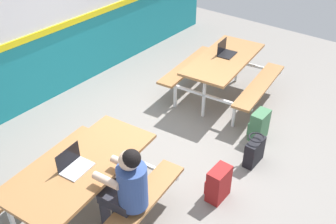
{
  "coord_description": "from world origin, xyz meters",
  "views": [
    {
      "loc": [
        -3.32,
        -2.7,
        3.45
      ],
      "look_at": [
        0.0,
        -0.09,
        0.55
      ],
      "focal_mm": 40.82,
      "sensor_mm": 36.0,
      "label": 1
    }
  ],
  "objects_px": {
    "student_nearer": "(126,187)",
    "laptop_dark": "(225,52)",
    "picnic_table_right": "(223,67)",
    "laptop_silver": "(74,165)",
    "backpack_dark": "(259,125)",
    "tote_bag_bright": "(254,151)",
    "satchel_spare": "(218,184)",
    "picnic_table_left": "(85,176)"
  },
  "relations": [
    {
      "from": "student_nearer",
      "to": "laptop_silver",
      "type": "relative_size",
      "value": 3.52
    },
    {
      "from": "laptop_dark",
      "to": "backpack_dark",
      "type": "relative_size",
      "value": 0.78
    },
    {
      "from": "tote_bag_bright",
      "to": "satchel_spare",
      "type": "relative_size",
      "value": 0.98
    },
    {
      "from": "picnic_table_right",
      "to": "satchel_spare",
      "type": "xyz_separation_m",
      "value": [
        -1.95,
        -1.15,
        -0.36
      ]
    },
    {
      "from": "picnic_table_right",
      "to": "laptop_silver",
      "type": "distance_m",
      "value": 3.16
    },
    {
      "from": "picnic_table_left",
      "to": "laptop_dark",
      "type": "relative_size",
      "value": 5.07
    },
    {
      "from": "picnic_table_right",
      "to": "laptop_dark",
      "type": "height_order",
      "value": "laptop_dark"
    },
    {
      "from": "laptop_silver",
      "to": "tote_bag_bright",
      "type": "xyz_separation_m",
      "value": [
        2.02,
        -1.09,
        -0.59
      ]
    },
    {
      "from": "laptop_dark",
      "to": "tote_bag_bright",
      "type": "distance_m",
      "value": 1.87
    },
    {
      "from": "picnic_table_left",
      "to": "laptop_silver",
      "type": "bearing_deg",
      "value": 163.4
    },
    {
      "from": "satchel_spare",
      "to": "tote_bag_bright",
      "type": "bearing_deg",
      "value": -3.26
    },
    {
      "from": "laptop_silver",
      "to": "laptop_dark",
      "type": "xyz_separation_m",
      "value": [
        3.27,
        0.16,
        0.0
      ]
    },
    {
      "from": "picnic_table_left",
      "to": "satchel_spare",
      "type": "bearing_deg",
      "value": -42.62
    },
    {
      "from": "laptop_silver",
      "to": "backpack_dark",
      "type": "distance_m",
      "value": 2.75
    },
    {
      "from": "student_nearer",
      "to": "laptop_silver",
      "type": "bearing_deg",
      "value": 105.21
    },
    {
      "from": "laptop_silver",
      "to": "laptop_dark",
      "type": "distance_m",
      "value": 3.27
    },
    {
      "from": "picnic_table_right",
      "to": "student_nearer",
      "type": "xyz_separation_m",
      "value": [
        -2.99,
        -0.69,
        0.13
      ]
    },
    {
      "from": "picnic_table_left",
      "to": "backpack_dark",
      "type": "distance_m",
      "value": 2.61
    },
    {
      "from": "backpack_dark",
      "to": "tote_bag_bright",
      "type": "bearing_deg",
      "value": -158.62
    },
    {
      "from": "picnic_table_left",
      "to": "tote_bag_bright",
      "type": "bearing_deg",
      "value": -28.85
    },
    {
      "from": "tote_bag_bright",
      "to": "backpack_dark",
      "type": "bearing_deg",
      "value": 21.38
    },
    {
      "from": "backpack_dark",
      "to": "tote_bag_bright",
      "type": "relative_size",
      "value": 1.02
    },
    {
      "from": "backpack_dark",
      "to": "tote_bag_bright",
      "type": "distance_m",
      "value": 0.56
    },
    {
      "from": "backpack_dark",
      "to": "student_nearer",
      "type": "bearing_deg",
      "value": 172.72
    },
    {
      "from": "laptop_silver",
      "to": "satchel_spare",
      "type": "xyz_separation_m",
      "value": [
        1.19,
        -1.04,
        -0.57
      ]
    },
    {
      "from": "student_nearer",
      "to": "laptop_dark",
      "type": "relative_size",
      "value": 3.52
    },
    {
      "from": "picnic_table_left",
      "to": "student_nearer",
      "type": "xyz_separation_m",
      "value": [
        0.07,
        -0.55,
        0.13
      ]
    },
    {
      "from": "student_nearer",
      "to": "satchel_spare",
      "type": "xyz_separation_m",
      "value": [
        1.03,
        -0.46,
        -0.49
      ]
    },
    {
      "from": "picnic_table_right",
      "to": "laptop_silver",
      "type": "bearing_deg",
      "value": -177.95
    },
    {
      "from": "laptop_dark",
      "to": "backpack_dark",
      "type": "xyz_separation_m",
      "value": [
        -0.73,
        -1.05,
        -0.57
      ]
    },
    {
      "from": "laptop_dark",
      "to": "laptop_silver",
      "type": "bearing_deg",
      "value": -177.13
    },
    {
      "from": "satchel_spare",
      "to": "student_nearer",
      "type": "bearing_deg",
      "value": 156.02
    },
    {
      "from": "picnic_table_right",
      "to": "laptop_silver",
      "type": "height_order",
      "value": "laptop_silver"
    },
    {
      "from": "student_nearer",
      "to": "laptop_silver",
      "type": "distance_m",
      "value": 0.61
    },
    {
      "from": "picnic_table_right",
      "to": "laptop_dark",
      "type": "distance_m",
      "value": 0.25
    },
    {
      "from": "backpack_dark",
      "to": "picnic_table_right",
      "type": "bearing_deg",
      "value": 58.52
    },
    {
      "from": "laptop_silver",
      "to": "picnic_table_right",
      "type": "bearing_deg",
      "value": 2.05
    },
    {
      "from": "laptop_dark",
      "to": "satchel_spare",
      "type": "bearing_deg",
      "value": -149.84
    },
    {
      "from": "picnic_table_left",
      "to": "student_nearer",
      "type": "height_order",
      "value": "student_nearer"
    },
    {
      "from": "picnic_table_left",
      "to": "picnic_table_right",
      "type": "height_order",
      "value": "same"
    },
    {
      "from": "laptop_dark",
      "to": "satchel_spare",
      "type": "xyz_separation_m",
      "value": [
        -2.07,
        -1.2,
        -0.57
      ]
    },
    {
      "from": "picnic_table_left",
      "to": "satchel_spare",
      "type": "distance_m",
      "value": 1.54
    }
  ]
}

